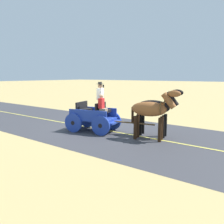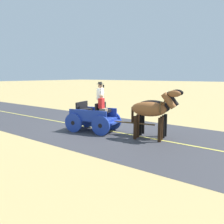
# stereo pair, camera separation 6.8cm
# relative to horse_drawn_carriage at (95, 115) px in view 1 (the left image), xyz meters

# --- Properties ---
(ground_plane) EXTENTS (200.00, 200.00, 0.00)m
(ground_plane) POSITION_rel_horse_drawn_carriage_xyz_m (-0.48, -0.36, -0.82)
(ground_plane) COLOR tan
(road_surface) EXTENTS (6.76, 160.00, 0.01)m
(road_surface) POSITION_rel_horse_drawn_carriage_xyz_m (-0.48, -0.36, -0.81)
(road_surface) COLOR #38383D
(road_surface) RESTS_ON ground
(road_centre_stripe) EXTENTS (0.12, 160.00, 0.00)m
(road_centre_stripe) POSITION_rel_horse_drawn_carriage_xyz_m (-0.48, -0.36, -0.81)
(road_centre_stripe) COLOR #DBCC4C
(road_centre_stripe) RESTS_ON road_surface
(horse_drawn_carriage) EXTENTS (1.89, 4.51, 2.50)m
(horse_drawn_carriage) POSITION_rel_horse_drawn_carriage_xyz_m (0.00, 0.00, 0.00)
(horse_drawn_carriage) COLOR #1E3899
(horse_drawn_carriage) RESTS_ON ground
(horse_near_side) EXTENTS (0.83, 2.15, 2.21)m
(horse_near_side) POSITION_rel_horse_drawn_carriage_xyz_m (-0.98, 2.89, 0.51)
(horse_near_side) COLOR black
(horse_near_side) RESTS_ON ground
(horse_off_side) EXTENTS (0.90, 2.15, 2.21)m
(horse_off_side) POSITION_rel_horse_drawn_carriage_xyz_m (-0.27, 3.04, 0.51)
(horse_off_side) COLOR brown
(horse_off_side) RESTS_ON ground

